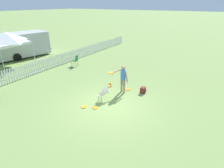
{
  "coord_description": "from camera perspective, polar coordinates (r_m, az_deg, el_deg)",
  "views": [
    {
      "loc": [
        -6.21,
        -4.11,
        4.63
      ],
      "look_at": [
        0.81,
        0.34,
        0.76
      ],
      "focal_mm": 28.0,
      "sensor_mm": 36.0,
      "label": 1
    }
  ],
  "objects": [
    {
      "name": "ground_plane",
      "position": [
        8.77,
        -0.98,
        -6.94
      ],
      "size": [
        240.0,
        240.0,
        0.0
      ],
      "primitive_type": "plane",
      "color": "olive"
    },
    {
      "name": "handler_person",
      "position": [
        9.56,
        3.44,
        2.57
      ],
      "size": [
        0.88,
        0.87,
        1.6
      ],
      "rotation": [
        0.0,
        0.0,
        1.28
      ],
      "color": "tan",
      "rests_on": "ground_plane"
    },
    {
      "name": "leaping_dog",
      "position": [
        8.98,
        -2.55,
        -2.49
      ],
      "size": [
        1.03,
        0.5,
        0.85
      ],
      "rotation": [
        0.0,
        0.0,
        -1.86
      ],
      "color": "beige",
      "rests_on": "ground_plane"
    },
    {
      "name": "frisbee_near_handler",
      "position": [
        10.34,
        5.36,
        -1.71
      ],
      "size": [
        0.27,
        0.27,
        0.02
      ],
      "color": "orange",
      "rests_on": "ground_plane"
    },
    {
      "name": "frisbee_near_dog",
      "position": [
        9.96,
        -3.36,
        -2.73
      ],
      "size": [
        0.27,
        0.27,
        0.02
      ],
      "color": "orange",
      "rests_on": "ground_plane"
    },
    {
      "name": "frisbee_midfield",
      "position": [
        8.72,
        -9.17,
        -7.38
      ],
      "size": [
        0.27,
        0.27,
        0.02
      ],
      "color": "orange",
      "rests_on": "ground_plane"
    },
    {
      "name": "frisbee_far_scatter",
      "position": [
        8.59,
        -5.51,
        -7.71
      ],
      "size": [
        0.27,
        0.27,
        0.02
      ],
      "color": "orange",
      "rests_on": "ground_plane"
    },
    {
      "name": "backpack_on_grass",
      "position": [
        10.01,
        10.09,
        -1.95
      ],
      "size": [
        0.29,
        0.29,
        0.34
      ],
      "color": "maroon",
      "rests_on": "ground_plane"
    },
    {
      "name": "picket_fence",
      "position": [
        13.21,
        -26.47,
        3.87
      ],
      "size": [
        26.68,
        0.04,
        0.92
      ],
      "color": "white",
      "rests_on": "ground_plane"
    },
    {
      "name": "folding_chair_green_right",
      "position": [
        14.28,
        -11.82,
        7.78
      ],
      "size": [
        0.55,
        0.56,
        0.9
      ],
      "rotation": [
        0.0,
        0.0,
        3.46
      ],
      "color": "#333338",
      "rests_on": "ground_plane"
    },
    {
      "name": "canopy_tent_main",
      "position": [
        15.88,
        -31.35,
        12.62
      ],
      "size": [
        2.54,
        2.54,
        2.68
      ],
      "color": "silver",
      "rests_on": "ground_plane"
    },
    {
      "name": "equipment_trailer",
      "position": [
        18.52,
        -28.41,
        11.21
      ],
      "size": [
        6.09,
        3.24,
        2.17
      ],
      "rotation": [
        0.0,
        0.0,
        -0.2
      ],
      "color": "#B7B7B7",
      "rests_on": "ground_plane"
    }
  ]
}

